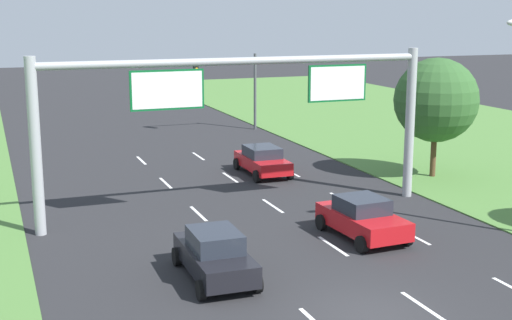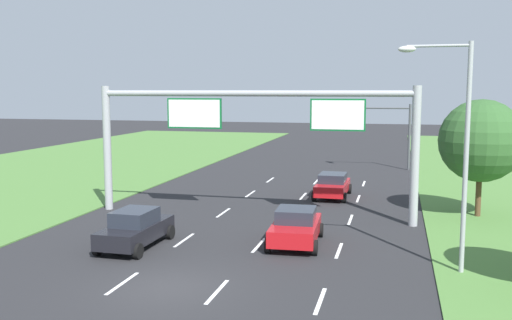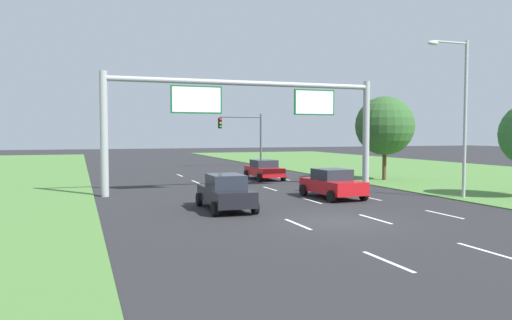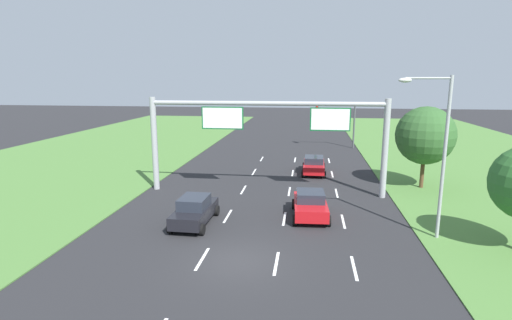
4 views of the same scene
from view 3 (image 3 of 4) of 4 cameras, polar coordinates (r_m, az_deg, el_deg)
ground_plane at (r=20.42m, az=9.29°, el=-6.96°), size 200.00×200.00×0.00m
lane_dashes_inner_left at (r=22.37m, az=1.59°, el=-6.03°), size 0.14×44.40×0.01m
lane_dashes_inner_right at (r=23.84m, az=9.49°, el=-5.51°), size 0.14×44.40×0.01m
lane_dashes_slip at (r=25.71m, az=16.35°, el=-4.96°), size 0.14×44.40×0.01m
car_near_red at (r=38.20m, az=0.93°, el=-1.08°), size 2.12×4.36×1.52m
car_lead_silver at (r=23.10m, az=-3.50°, el=-3.70°), size 2.11×4.35×1.65m
car_mid_lane at (r=27.56m, az=8.72°, el=-2.68°), size 2.38×4.23×1.60m
sign_gantry at (r=30.63m, az=-0.82°, el=5.57°), size 17.24×0.44×7.00m
traffic_light_mast at (r=52.33m, az=-1.43°, el=3.41°), size 4.76×0.49×5.60m
street_lamp at (r=29.04m, az=22.26°, el=5.87°), size 2.61×0.32×8.50m
roadside_tree_mid at (r=38.48m, az=14.51°, el=3.81°), size 4.39×4.39×6.31m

